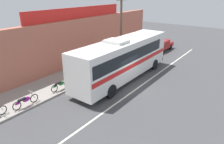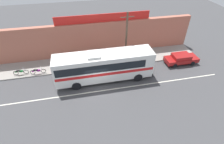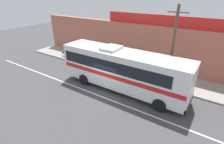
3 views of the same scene
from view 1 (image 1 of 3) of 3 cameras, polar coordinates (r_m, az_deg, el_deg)
The scene contains 12 objects.
ground_plane at distance 17.25m, azimuth 4.52°, elevation -4.00°, with size 70.00×70.00×0.00m, color #444447.
sidewalk_slab at distance 20.19m, azimuth -8.05°, elevation 0.02°, with size 30.00×3.60×0.14m, color gray.
storefront_facade at distance 20.99m, azimuth -12.65°, elevation 7.24°, with size 30.00×0.70×4.80m, color #B26651.
storefront_billboard at distance 21.90m, azimuth -9.04°, elevation 15.93°, with size 12.86×0.12×1.10m, color red.
road_center_stripe at distance 16.88m, azimuth 6.82°, elevation -4.67°, with size 30.00×0.14×0.01m, color silver.
intercity_bus at distance 17.86m, azimuth 3.10°, elevation 4.10°, with size 11.43×2.64×3.78m.
parked_car at distance 28.11m, azimuth 13.41°, elevation 7.30°, with size 4.46×1.87×1.37m.
utility_pole at distance 21.54m, azimuth 2.50°, elevation 11.92°, with size 1.60×0.22×7.07m.
motorcycle_black at distance 15.12m, azimuth -22.94°, elevation -7.33°, with size 1.90×0.56×0.94m.
motorcycle_red at distance 16.72m, azimuth -14.10°, elevation -3.36°, with size 1.88×0.56×0.94m.
pedestrian_by_curb at distance 20.41m, azimuth -7.94°, elevation 3.36°, with size 0.30×0.48×1.67m.
pedestrian_far_right at distance 20.99m, azimuth -5.90°, elevation 3.89°, with size 0.30×0.48×1.62m.
Camera 1 is at (-13.26, -8.11, 7.47)m, focal length 32.98 mm.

